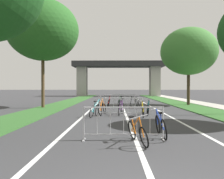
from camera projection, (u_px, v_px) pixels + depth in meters
grass_verge_left at (64, 104)px, 22.60m from camera, size 2.56×48.74×0.05m
grass_verge_right at (180, 104)px, 22.45m from camera, size 2.56×48.74×0.05m
sidewalk_path_right at (202, 104)px, 22.42m from camera, size 1.98×48.74×0.08m
lane_stripe_center at (124, 110)px, 16.68m from camera, size 0.14×28.20×0.01m
lane_stripe_right_lane at (157, 110)px, 16.65m from camera, size 0.14×28.20×0.01m
lane_stripe_left_lane at (90, 110)px, 16.71m from camera, size 0.14×28.20×0.01m
overpass_bridge at (118, 71)px, 42.82m from camera, size 17.12×4.22×6.51m
tree_left_maple_mid at (43, 30)px, 18.05m from camera, size 5.72×5.72×8.67m
tree_right_oak_mid at (189, 51)px, 20.82m from camera, size 5.13×5.13×7.16m
crowd_barrier_nearest at (124, 123)px, 7.09m from camera, size 2.57×0.52×1.05m
crowd_barrier_second at (121, 107)px, 13.08m from camera, size 2.56×0.44×1.05m
crowd_barrier_third at (120, 101)px, 19.07m from camera, size 2.57×0.52×1.05m
bicycle_orange_0 at (137, 132)px, 6.63m from camera, size 0.56×1.64×0.92m
bicycle_teal_1 at (95, 110)px, 12.63m from camera, size 0.74×1.64×1.03m
bicycle_yellow_2 at (143, 110)px, 12.65m from camera, size 0.57×1.64×0.97m
bicycle_purple_3 at (121, 108)px, 13.60m from camera, size 0.49×1.67×0.99m
bicycle_blue_4 at (161, 126)px, 7.50m from camera, size 0.51×1.67×0.93m
bicycle_black_5 at (131, 103)px, 18.46m from camera, size 0.53×1.69×0.91m
bicycle_white_6 at (138, 103)px, 18.46m from camera, size 0.50×1.70×0.93m
bicycle_green_7 at (120, 103)px, 18.67m from camera, size 0.48×1.68×0.92m
bicycle_red_8 at (109, 103)px, 18.69m from camera, size 0.48×1.77×0.99m
bicycle_silver_9 at (102, 102)px, 19.58m from camera, size 0.58×1.72×0.93m
bicycle_orange_10 at (102, 109)px, 13.69m from camera, size 0.52×1.74×1.02m
bicycle_teal_11 at (148, 109)px, 13.62m from camera, size 0.46×1.68×0.91m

